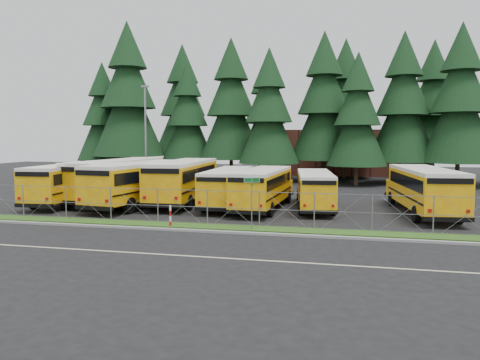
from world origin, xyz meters
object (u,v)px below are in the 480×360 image
bus_5 (264,189)px  bus_6 (315,190)px  bus_3 (185,182)px  bus_4 (229,188)px  bus_2 (142,184)px  light_standard (146,132)px  bus_east (423,191)px  bus_1 (120,180)px  striped_bollard (170,216)px  bus_0 (73,184)px  street_sign (252,192)px

bus_5 → bus_6: 3.53m
bus_3 → bus_4: bus_3 is taller
bus_2 → bus_4: (6.25, 0.95, -0.23)m
bus_5 → light_standard: 19.36m
bus_6 → bus_east: 6.98m
bus_1 → striped_bollard: 11.99m
bus_0 → street_sign: (15.19, -7.04, 0.55)m
bus_5 → striped_bollard: size_ratio=8.84×
bus_1 → striped_bollard: (7.77, -9.08, -1.02)m
bus_1 → bus_east: size_ratio=1.08×
bus_3 → street_sign: bus_3 is taller
bus_1 → bus_east: bearing=0.1°
bus_2 → bus_0: bearing=-172.1°
bus_0 → bus_east: bearing=-3.4°
bus_2 → bus_3: bearing=45.9°
street_sign → striped_bollard: street_sign is taller
bus_2 → bus_east: bearing=9.3°
bus_4 → bus_east: 13.00m
bus_1 → bus_3: bus_1 is taller
bus_4 → light_standard: light_standard is taller
bus_0 → bus_4: (11.87, 0.97, -0.13)m
bus_0 → bus_4: bus_0 is taller
bus_1 → bus_4: 9.07m
bus_1 → street_sign: 15.24m
bus_0 → bus_5: size_ratio=1.06×
bus_east → bus_0: bearing=174.9°
bus_4 → light_standard: bearing=132.4°
bus_1 → bus_4: bus_1 is taller
light_standard → street_sign: bearing=-52.7°
bus_0 → bus_3: bus_3 is taller
bus_east → bus_5: bearing=175.0°
bus_1 → bus_2: bus_1 is taller
bus_2 → street_sign: size_ratio=4.28×
bus_1 → bus_5: size_ratio=1.16×
bus_5 → bus_6: bus_5 is taller
bus_1 → bus_6: size_ratio=1.26×
bus_3 → bus_6: (9.75, -0.75, -0.32)m
bus_east → striped_bollard: bearing=-157.9°
striped_bollard → light_standard: bearing=117.7°
bus_1 → bus_5: bearing=-4.2°
bus_1 → bus_east: (22.01, -1.35, -0.12)m
bus_1 → light_standard: (-2.66, 10.77, 3.89)m
street_sign → light_standard: (-15.00, 19.70, 3.47)m
bus_3 → striped_bollard: bus_3 is taller
bus_0 → bus_east: (24.86, 0.54, 0.02)m
bus_2 → striped_bollard: (5.00, -7.20, -0.98)m
bus_4 → street_sign: bearing=-70.0°
bus_2 → bus_5: 8.91m
bus_0 → bus_4: 11.91m
bus_4 → striped_bollard: bearing=-101.3°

